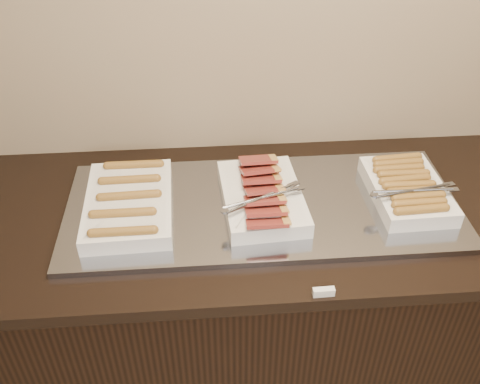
# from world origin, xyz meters

# --- Properties ---
(counter) EXTENTS (2.06, 0.76, 0.90)m
(counter) POSITION_xyz_m (0.00, 2.13, 0.45)
(counter) COLOR black
(counter) RESTS_ON ground
(warming_tray) EXTENTS (1.20, 0.50, 0.02)m
(warming_tray) POSITION_xyz_m (-0.03, 2.13, 0.91)
(warming_tray) COLOR gray
(warming_tray) RESTS_ON counter
(dish_left) EXTENTS (0.27, 0.39, 0.07)m
(dish_left) POSITION_xyz_m (-0.43, 2.13, 0.95)
(dish_left) COLOR silver
(dish_left) RESTS_ON warming_tray
(dish_center) EXTENTS (0.27, 0.37, 0.09)m
(dish_center) POSITION_xyz_m (-0.03, 2.13, 0.95)
(dish_center) COLOR silver
(dish_center) RESTS_ON warming_tray
(dish_right) EXTENTS (0.26, 0.33, 0.08)m
(dish_right) POSITION_xyz_m (0.42, 2.13, 0.95)
(dish_right) COLOR silver
(dish_right) RESTS_ON warming_tray
(label_holder) EXTENTS (0.06, 0.02, 0.02)m
(label_holder) POSITION_xyz_m (0.09, 1.77, 0.91)
(label_holder) COLOR silver
(label_holder) RESTS_ON counter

